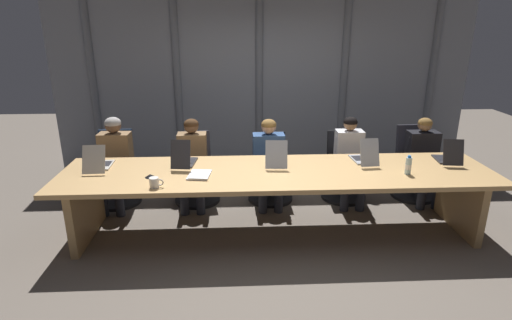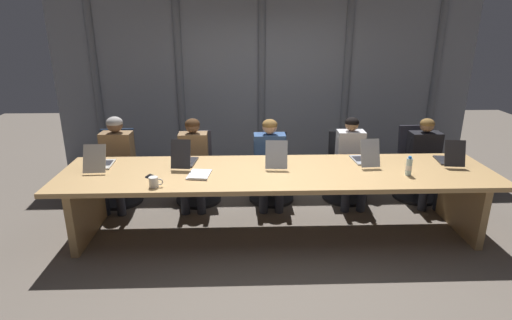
# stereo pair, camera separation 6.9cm
# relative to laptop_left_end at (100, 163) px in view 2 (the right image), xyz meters

# --- Properties ---
(ground_plane) EXTENTS (13.18, 13.18, 0.00)m
(ground_plane) POSITION_rel_laptop_left_end_xyz_m (1.97, -0.18, -0.81)
(ground_plane) COLOR #6B6056
(conference_table) EXTENTS (4.73, 1.11, 0.75)m
(conference_table) POSITION_rel_laptop_left_end_xyz_m (1.97, -0.18, -0.19)
(conference_table) COLOR tan
(conference_table) RESTS_ON ground_plane
(curtain_backdrop) EXTENTS (6.59, 0.17, 2.80)m
(curtain_backdrop) POSITION_rel_laptop_left_end_xyz_m (1.97, 2.21, 0.59)
(curtain_backdrop) COLOR gray
(curtain_backdrop) RESTS_ON ground_plane
(laptop_left_end) EXTENTS (0.25, 0.48, 0.30)m
(laptop_left_end) POSITION_rel_laptop_left_end_xyz_m (0.00, 0.00, 0.00)
(laptop_left_end) COLOR beige
(laptop_left_end) RESTS_ON conference_table
(laptop_left_mid) EXTENTS (0.27, 0.45, 0.33)m
(laptop_left_mid) POSITION_rel_laptop_left_end_xyz_m (0.93, 0.06, 0.01)
(laptop_left_mid) COLOR #2D2D33
(laptop_left_mid) RESTS_ON conference_table
(laptop_center) EXTENTS (0.27, 0.46, 0.31)m
(laptop_center) POSITION_rel_laptop_left_end_xyz_m (1.98, 0.04, 0.00)
(laptop_center) COLOR #A8ADB7
(laptop_center) RESTS_ON conference_table
(laptop_right_mid) EXTENTS (0.24, 0.46, 0.32)m
(laptop_right_mid) POSITION_rel_laptop_left_end_xyz_m (3.00, 0.06, 0.00)
(laptop_right_mid) COLOR #A8ADB7
(laptop_right_mid) RESTS_ON conference_table
(laptop_right_end) EXTENTS (0.27, 0.43, 0.30)m
(laptop_right_end) POSITION_rel_laptop_left_end_xyz_m (3.97, 0.01, 0.00)
(laptop_right_end) COLOR #2D2D33
(laptop_right_end) RESTS_ON conference_table
(office_chair_left_end) EXTENTS (0.60, 0.60, 0.95)m
(office_chair_left_end) POSITION_rel_laptop_left_end_xyz_m (-0.06, 0.80, -0.47)
(office_chair_left_end) COLOR navy
(office_chair_left_end) RESTS_ON ground_plane
(office_chair_left_mid) EXTENTS (0.60, 0.61, 0.91)m
(office_chair_left_mid) POSITION_rel_laptop_left_end_xyz_m (0.99, 0.79, -0.48)
(office_chair_left_mid) COLOR #2D2D38
(office_chair_left_mid) RESTS_ON ground_plane
(office_chair_center) EXTENTS (0.60, 0.60, 0.89)m
(office_chair_center) POSITION_rel_laptop_left_end_xyz_m (1.98, 0.79, -0.48)
(office_chair_center) COLOR black
(office_chair_center) RESTS_ON ground_plane
(office_chair_right_mid) EXTENTS (0.60, 0.60, 0.89)m
(office_chair_right_mid) POSITION_rel_laptop_left_end_xyz_m (2.99, 0.79, -0.48)
(office_chair_right_mid) COLOR black
(office_chair_right_mid) RESTS_ON ground_plane
(office_chair_right_end) EXTENTS (0.60, 0.60, 0.96)m
(office_chair_right_end) POSITION_rel_laptop_left_end_xyz_m (3.96, 0.80, -0.46)
(office_chair_right_end) COLOR #2D2D38
(office_chair_right_end) RESTS_ON ground_plane
(person_left_end) EXTENTS (0.41, 0.56, 1.17)m
(person_left_end) POSITION_rel_laptop_left_end_xyz_m (-0.02, 0.64, -0.15)
(person_left_end) COLOR olive
(person_left_end) RESTS_ON ground_plane
(person_left_mid) EXTENTS (0.38, 0.55, 1.14)m
(person_left_mid) POSITION_rel_laptop_left_end_xyz_m (0.96, 0.64, -0.17)
(person_left_mid) COLOR olive
(person_left_mid) RESTS_ON ground_plane
(person_center) EXTENTS (0.42, 0.55, 1.12)m
(person_center) POSITION_rel_laptop_left_end_xyz_m (1.95, 0.64, -0.18)
(person_center) COLOR #335184
(person_center) RESTS_ON ground_plane
(person_right_mid) EXTENTS (0.37, 0.55, 1.14)m
(person_right_mid) POSITION_rel_laptop_left_end_xyz_m (3.00, 0.63, -0.18)
(person_right_mid) COLOR silver
(person_right_mid) RESTS_ON ground_plane
(person_right_end) EXTENTS (0.41, 0.55, 1.11)m
(person_right_end) POSITION_rel_laptop_left_end_xyz_m (3.99, 0.64, -0.19)
(person_right_end) COLOR black
(person_right_end) RESTS_ON ground_plane
(water_bottle_primary) EXTENTS (0.06, 0.06, 0.21)m
(water_bottle_primary) POSITION_rel_laptop_left_end_xyz_m (3.35, -0.35, 0.03)
(water_bottle_primary) COLOR silver
(water_bottle_primary) RESTS_ON conference_table
(coffee_mug_near) EXTENTS (0.14, 0.09, 0.10)m
(coffee_mug_near) POSITION_rel_laptop_left_end_xyz_m (0.72, -0.59, -0.01)
(coffee_mug_near) COLOR white
(coffee_mug_near) RESTS_ON conference_table
(conference_mic_left_side) EXTENTS (0.11, 0.11, 0.03)m
(conference_mic_left_side) POSITION_rel_laptop_left_end_xyz_m (0.62, -0.31, -0.04)
(conference_mic_left_side) COLOR black
(conference_mic_left_side) RESTS_ON conference_table
(spiral_notepad) EXTENTS (0.26, 0.33, 0.03)m
(spiral_notepad) POSITION_rel_laptop_left_end_xyz_m (1.13, -0.29, -0.05)
(spiral_notepad) COLOR silver
(spiral_notepad) RESTS_ON conference_table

